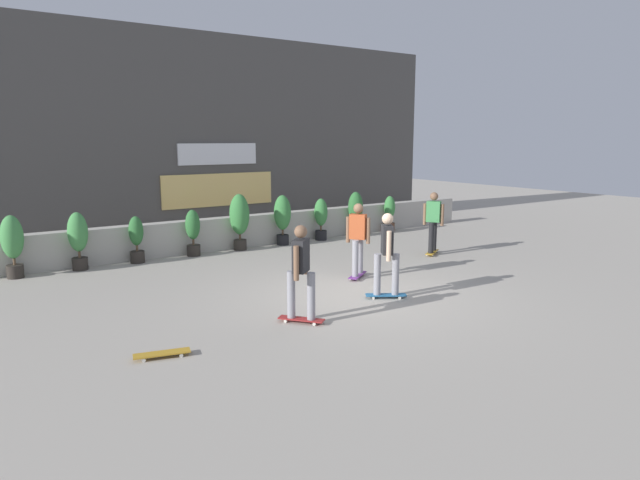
{
  "coord_description": "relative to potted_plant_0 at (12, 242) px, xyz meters",
  "views": [
    {
      "loc": [
        -6.93,
        -8.52,
        3.12
      ],
      "look_at": [
        0.0,
        1.5,
        0.9
      ],
      "focal_mm": 31.45,
      "sensor_mm": 36.0,
      "label": 1
    }
  ],
  "objects": [
    {
      "name": "ground_plane",
      "position": [
        5.59,
        -5.55,
        -0.83
      ],
      "size": [
        48.0,
        48.0,
        0.0
      ],
      "primitive_type": "plane",
      "color": "#A8A093"
    },
    {
      "name": "planter_wall",
      "position": [
        5.59,
        0.45,
        -0.38
      ],
      "size": [
        18.0,
        0.4,
        0.9
      ],
      "primitive_type": "cube",
      "color": "#B2ADA3",
      "rests_on": "ground"
    },
    {
      "name": "building_backdrop",
      "position": [
        5.59,
        4.45,
        2.42
      ],
      "size": [
        20.0,
        2.08,
        6.5
      ],
      "color": "#4C4947",
      "rests_on": "ground"
    },
    {
      "name": "potted_plant_0",
      "position": [
        0.0,
        0.0,
        0.0
      ],
      "size": [
        0.48,
        0.48,
        1.43
      ],
      "color": "#2D2823",
      "rests_on": "ground"
    },
    {
      "name": "potted_plant_1",
      "position": [
        1.38,
        -0.0,
        -0.03
      ],
      "size": [
        0.46,
        0.46,
        1.4
      ],
      "color": "#2D2823",
      "rests_on": "ground"
    },
    {
      "name": "potted_plant_2",
      "position": [
        2.75,
        -0.0,
        -0.2
      ],
      "size": [
        0.36,
        0.36,
        1.19
      ],
      "color": "#2D2823",
      "rests_on": "ground"
    },
    {
      "name": "potted_plant_3",
      "position": [
        4.26,
        0.0,
        -0.15
      ],
      "size": [
        0.39,
        0.39,
        1.25
      ],
      "color": "#2D2823",
      "rests_on": "ground"
    },
    {
      "name": "potted_plant_4",
      "position": [
        5.65,
        0.0,
        0.11
      ],
      "size": [
        0.56,
        0.56,
        1.59
      ],
      "color": "#2D2823",
      "rests_on": "ground"
    },
    {
      "name": "potted_plant_5",
      "position": [
        7.05,
        -0.0,
        0.03
      ],
      "size": [
        0.5,
        0.5,
        1.48
      ],
      "color": "black",
      "rests_on": "ground"
    },
    {
      "name": "potted_plant_6",
      "position": [
        8.43,
        0.0,
        -0.11
      ],
      "size": [
        0.41,
        0.41,
        1.29
      ],
      "color": "black",
      "rests_on": "ground"
    },
    {
      "name": "potted_plant_7",
      "position": [
        9.79,
        -0.0,
        -0.01
      ],
      "size": [
        0.48,
        0.48,
        1.43
      ],
      "color": "#2D2823",
      "rests_on": "ground"
    },
    {
      "name": "potted_plant_8",
      "position": [
        11.25,
        0.0,
        -0.18
      ],
      "size": [
        0.37,
        0.37,
        1.21
      ],
      "color": "brown",
      "rests_on": "ground"
    },
    {
      "name": "skater_far_right",
      "position": [
        5.82,
        -6.02,
        0.12
      ],
      "size": [
        0.78,
        0.6,
        1.7
      ],
      "color": "#266699",
      "rests_on": "ground"
    },
    {
      "name": "skater_by_wall_left",
      "position": [
        3.63,
        -6.32,
        0.12
      ],
      "size": [
        0.65,
        0.75,
        1.7
      ],
      "color": "maroon",
      "rests_on": "ground"
    },
    {
      "name": "skater_mid_plaza",
      "position": [
        9.67,
        -3.52,
        0.12
      ],
      "size": [
        0.79,
        0.59,
        1.7
      ],
      "color": "#BF8C26",
      "rests_on": "ground"
    },
    {
      "name": "skater_by_wall_right",
      "position": [
        6.38,
        -4.41,
        0.12
      ],
      "size": [
        0.77,
        0.62,
        1.7
      ],
      "color": "#72338C",
      "rests_on": "ground"
    },
    {
      "name": "skateboard_near_camera",
      "position": [
        1.13,
        -6.48,
        -0.76
      ],
      "size": [
        0.82,
        0.39,
        0.08
      ],
      "color": "#BF8C26",
      "rests_on": "ground"
    }
  ]
}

